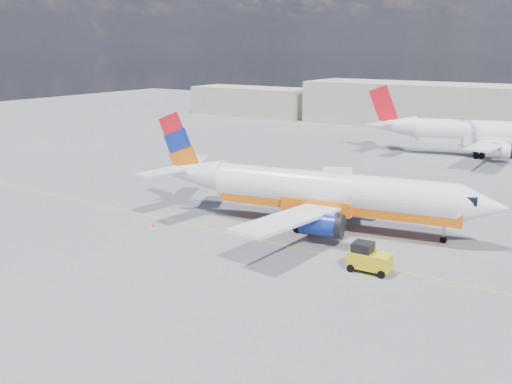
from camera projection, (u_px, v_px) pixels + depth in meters
The scene contains 8 objects.
ground at pixel (211, 245), 43.54m from camera, with size 240.00×240.00×0.00m, color slate.
taxi_line at pixel (234, 234), 45.95m from camera, with size 70.00×0.15×0.01m, color yellow.
terminal_main at pixel (496, 109), 100.31m from camera, with size 70.00×14.00×8.00m, color #B9B39F.
terminal_annex at pixel (251, 101), 125.00m from camera, with size 26.00×10.00×6.00m, color #B9B39F.
main_jet at pixel (320, 192), 47.09m from camera, with size 30.22×23.44×9.12m.
second_jet at pixel (487, 134), 77.51m from camera, with size 31.40×23.97×9.49m.
gse_tug at pixel (369, 258), 38.23m from camera, with size 2.85×1.84×1.97m.
traffic_cone at pixel (153, 225), 47.59m from camera, with size 0.38×0.38×0.53m.
Camera 1 is at (25.71, -32.34, 14.74)m, focal length 40.00 mm.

